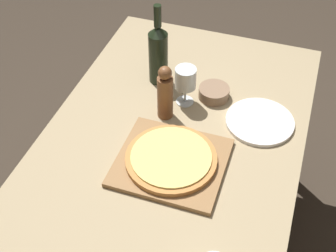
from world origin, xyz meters
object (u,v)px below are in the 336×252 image
at_px(pepper_mill, 165,93).
at_px(wine_glass, 186,79).
at_px(small_bowl, 214,93).
at_px(pizza, 171,158).
at_px(wine_bottle, 158,53).

xyz_separation_m(pepper_mill, wine_glass, (0.05, 0.09, 0.01)).
bearing_deg(wine_glass, small_bowl, 33.34).
bearing_deg(wine_glass, pizza, -81.18).
relative_size(wine_bottle, wine_glass, 2.14).
distance_m(wine_glass, small_bowl, 0.14).
xyz_separation_m(wine_glass, small_bowl, (0.10, 0.06, -0.09)).
xyz_separation_m(pepper_mill, small_bowl, (0.14, 0.15, -0.08)).
bearing_deg(pepper_mill, pizza, -66.57).
relative_size(pepper_mill, small_bowl, 1.87).
bearing_deg(pizza, wine_bottle, 114.66).
bearing_deg(pepper_mill, wine_glass, 63.10).
relative_size(pizza, wine_bottle, 0.91).
distance_m(pepper_mill, wine_glass, 0.10).
bearing_deg(wine_bottle, wine_glass, -34.27).
relative_size(pizza, pepper_mill, 1.38).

